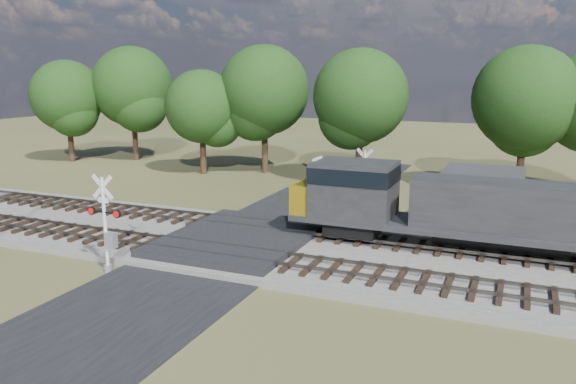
% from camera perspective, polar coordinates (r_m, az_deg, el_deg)
% --- Properties ---
extents(ground, '(160.00, 160.00, 0.00)m').
position_cam_1_polar(ground, '(29.43, -5.38, -5.70)').
color(ground, '#404424').
rests_on(ground, ground).
extents(ballast_bed, '(140.00, 10.00, 0.30)m').
position_cam_1_polar(ballast_bed, '(26.87, 14.49, -7.47)').
color(ballast_bed, gray).
rests_on(ballast_bed, ground).
extents(road, '(7.00, 60.00, 0.08)m').
position_cam_1_polar(road, '(29.42, -5.38, -5.62)').
color(road, black).
rests_on(road, ground).
extents(crossing_panel, '(7.00, 9.00, 0.62)m').
position_cam_1_polar(crossing_panel, '(29.76, -4.94, -4.85)').
color(crossing_panel, '#262628').
rests_on(crossing_panel, ground).
extents(track_near, '(140.00, 2.60, 0.33)m').
position_cam_1_polar(track_near, '(26.29, -1.41, -6.90)').
color(track_near, black).
rests_on(track_near, ballast_bed).
extents(track_far, '(140.00, 2.60, 0.33)m').
position_cam_1_polar(track_far, '(30.70, 2.42, -4.09)').
color(track_far, black).
rests_on(track_far, ballast_bed).
extents(crossing_signal_near, '(1.83, 0.40, 4.54)m').
position_cam_1_polar(crossing_signal_near, '(26.66, -17.89, -3.91)').
color(crossing_signal_near, silver).
rests_on(crossing_signal_near, ground).
extents(crossing_signal_far, '(1.78, 0.45, 4.44)m').
position_cam_1_polar(crossing_signal_far, '(34.87, 7.56, 0.21)').
color(crossing_signal_far, silver).
rests_on(crossing_signal_far, ground).
extents(equipment_shed, '(4.64, 4.64, 3.16)m').
position_cam_1_polar(equipment_shed, '(36.23, 19.12, -0.31)').
color(equipment_shed, '#3F2B1B').
rests_on(equipment_shed, ground).
extents(treeline, '(81.79, 11.54, 11.54)m').
position_cam_1_polar(treeline, '(45.39, 15.32, 9.24)').
color(treeline, black).
rests_on(treeline, ground).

